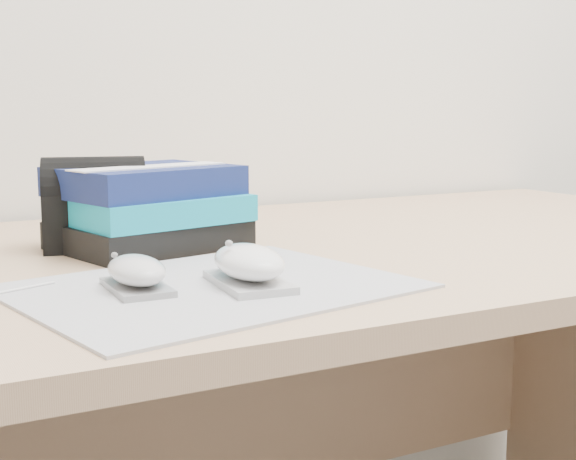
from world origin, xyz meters
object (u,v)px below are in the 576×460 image
mouse_rear (137,273)px  pouch (95,204)px  desk (278,392)px  book_stack (149,208)px  mouse_front (249,265)px

mouse_rear → pouch: size_ratio=0.67×
desk → book_stack: book_stack is taller
desk → pouch: (-0.26, 0.03, 0.29)m
mouse_front → book_stack: 0.28m
mouse_rear → mouse_front: size_ratio=0.80×
mouse_rear → pouch: bearing=83.7°
mouse_rear → pouch: 0.28m
book_stack → pouch: pouch is taller
mouse_rear → pouch: (0.03, 0.28, 0.04)m
pouch → mouse_rear: bearing=-96.3°
mouse_rear → pouch: pouch is taller
mouse_front → pouch: (-0.08, 0.31, 0.03)m
mouse_front → book_stack: book_stack is taller
mouse_front → pouch: bearing=104.2°
book_stack → desk: bearing=1.1°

